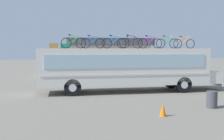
% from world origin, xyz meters
% --- Properties ---
extents(ground_plane, '(120.00, 120.00, 0.00)m').
position_xyz_m(ground_plane, '(0.00, 0.00, 0.00)').
color(ground_plane, slate).
extents(bus, '(12.89, 2.55, 3.06)m').
position_xyz_m(bus, '(0.18, 0.00, 1.76)').
color(bus, silver).
rests_on(bus, ground).
extents(luggage_bag_1, '(0.58, 0.37, 0.33)m').
position_xyz_m(luggage_bag_1, '(-4.78, -0.01, 3.22)').
color(luggage_bag_1, olive).
rests_on(luggage_bag_1, bus).
extents(luggage_bag_2, '(0.61, 0.43, 0.32)m').
position_xyz_m(luggage_bag_2, '(-4.04, 0.12, 3.21)').
color(luggage_bag_2, '#1E7F66').
rests_on(luggage_bag_2, bus).
extents(rooftop_bicycle_1, '(1.66, 0.44, 0.92)m').
position_xyz_m(rooftop_bicycle_1, '(-3.50, -0.31, 3.44)').
color(rooftop_bicycle_1, black).
rests_on(rooftop_bicycle_1, bus).
extents(rooftop_bicycle_2, '(1.68, 0.44, 0.90)m').
position_xyz_m(rooftop_bicycle_2, '(-2.16, 0.22, 3.43)').
color(rooftop_bicycle_2, black).
rests_on(rooftop_bicycle_2, bus).
extents(rooftop_bicycle_3, '(1.68, 0.44, 0.90)m').
position_xyz_m(rooftop_bicycle_3, '(-0.76, -0.41, 3.43)').
color(rooftop_bicycle_3, black).
rests_on(rooftop_bicycle_3, bus).
extents(rooftop_bicycle_4, '(1.72, 0.44, 0.97)m').
position_xyz_m(rooftop_bicycle_4, '(0.57, 0.32, 3.46)').
color(rooftop_bicycle_4, black).
rests_on(rooftop_bicycle_4, bus).
extents(rooftop_bicycle_5, '(1.76, 0.44, 0.93)m').
position_xyz_m(rooftop_bicycle_5, '(1.90, 0.03, 3.44)').
color(rooftop_bicycle_5, black).
rests_on(rooftop_bicycle_5, bus).
extents(rooftop_bicycle_6, '(1.72, 0.44, 0.92)m').
position_xyz_m(rooftop_bicycle_6, '(3.27, 0.28, 3.44)').
color(rooftop_bicycle_6, black).
rests_on(rooftop_bicycle_6, bus).
extents(rooftop_bicycle_7, '(1.68, 0.44, 0.90)m').
position_xyz_m(rooftop_bicycle_7, '(4.60, 0.32, 3.43)').
color(rooftop_bicycle_7, black).
rests_on(rooftop_bicycle_7, bus).
extents(roadside_building, '(9.24, 8.65, 4.15)m').
position_xyz_m(roadside_building, '(0.81, 13.50, 2.12)').
color(roadside_building, silver).
rests_on(roadside_building, ground).
extents(trash_bin, '(0.54, 0.54, 0.87)m').
position_xyz_m(trash_bin, '(3.28, -5.92, 0.43)').
color(trash_bin, '#3F3F47').
rests_on(trash_bin, ground).
extents(traffic_cone, '(0.30, 0.30, 0.61)m').
position_xyz_m(traffic_cone, '(0.18, -7.14, 0.30)').
color(traffic_cone, orange).
rests_on(traffic_cone, ground).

